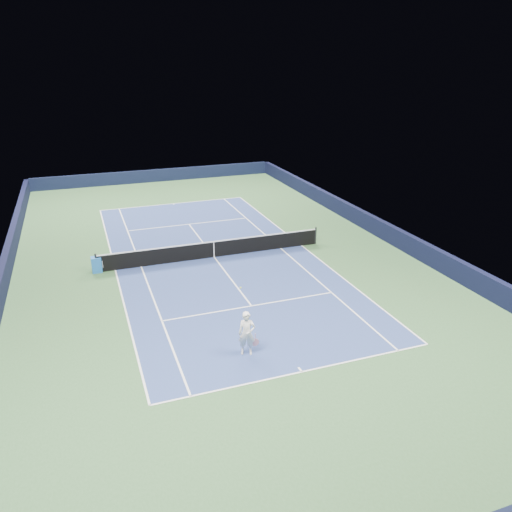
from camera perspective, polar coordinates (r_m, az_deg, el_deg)
name	(u,v)px	position (r m, az deg, el deg)	size (l,w,h in m)	color
ground	(214,257)	(28.55, -4.81, -0.13)	(40.00, 40.00, 0.00)	#325830
wall_far	(156,176)	(47.04, -11.38, 9.00)	(22.00, 0.35, 1.10)	black
wall_right	(378,227)	(32.67, 13.80, 3.19)	(0.35, 40.00, 1.10)	black
wall_left	(4,275)	(27.82, -26.86, -1.91)	(0.35, 40.00, 1.10)	black
court_surface	(214,257)	(28.55, -4.81, -0.13)	(10.97, 23.77, 0.01)	navy
baseline_far	(173,204)	(39.56, -9.44, 5.93)	(10.97, 0.08, 0.00)	white
baseline_near	(302,372)	(18.63, 5.27, -13.04)	(10.97, 0.08, 0.00)	white
sideline_doubles_right	(302,245)	(30.32, 5.23, 1.20)	(0.08, 23.77, 0.00)	white
sideline_doubles_left	(115,270)	(27.76, -15.78, -1.56)	(0.08, 23.77, 0.00)	white
sideline_singles_right	(281,248)	(29.79, 2.84, 0.89)	(0.08, 23.77, 0.00)	white
sideline_singles_left	(141,267)	(27.86, -12.99, -1.19)	(0.08, 23.77, 0.00)	white
service_line_far	(189,224)	(34.40, -7.66, 3.62)	(8.23, 0.08, 0.00)	white
service_line_near	(252,306)	(22.97, -0.52, -5.72)	(8.23, 0.08, 0.00)	white
center_service_line	(214,257)	(28.54, -4.81, -0.12)	(0.08, 12.80, 0.00)	white
center_mark_far	(174,204)	(39.42, -9.39, 5.88)	(0.08, 0.30, 0.00)	white
center_mark_near	(300,370)	(18.74, 5.08, -12.80)	(0.08, 0.30, 0.00)	white
tennis_net	(214,249)	(28.36, -4.84, 0.81)	(12.90, 0.10, 1.07)	black
sponsor_cube	(97,265)	(27.66, -17.75, -0.95)	(0.57, 0.47, 0.84)	blue
tennis_player	(247,333)	(19.10, -1.05, -8.84)	(0.85, 1.35, 2.37)	white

